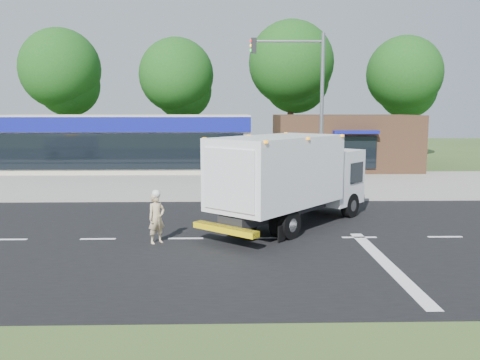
{
  "coord_description": "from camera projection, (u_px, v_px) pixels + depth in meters",
  "views": [
    {
      "loc": [
        -1.55,
        -17.01,
        4.42
      ],
      "look_at": [
        -1.08,
        2.41,
        1.7
      ],
      "focal_mm": 38.0,
      "sensor_mm": 36.0,
      "label": 1
    }
  ],
  "objects": [
    {
      "name": "lane_markings",
      "position": [
        319.0,
        248.0,
        16.19
      ],
      "size": [
        55.2,
        7.0,
        0.01
      ],
      "color": "silver",
      "rests_on": "road_asphalt"
    },
    {
      "name": "ground",
      "position": [
        273.0,
        238.0,
        17.49
      ],
      "size": [
        120.0,
        120.0,
        0.0
      ],
      "primitive_type": "plane",
      "color": "#385123",
      "rests_on": "ground"
    },
    {
      "name": "retail_strip_mall",
      "position": [
        125.0,
        143.0,
        36.73
      ],
      "size": [
        18.0,
        6.2,
        4.0
      ],
      "color": "beige",
      "rests_on": "ground"
    },
    {
      "name": "ems_box_truck",
      "position": [
        290.0,
        174.0,
        18.98
      ],
      "size": [
        6.94,
        7.5,
        3.47
      ],
      "rotation": [
        0.0,
        0.0,
        0.86
      ],
      "color": "black",
      "rests_on": "ground"
    },
    {
      "name": "parking_apron",
      "position": [
        253.0,
        181.0,
        31.35
      ],
      "size": [
        60.0,
        9.0,
        0.02
      ],
      "primitive_type": "cube",
      "color": "gray",
      "rests_on": "ground"
    },
    {
      "name": "emergency_worker",
      "position": [
        157.0,
        217.0,
        16.74
      ],
      "size": [
        0.73,
        0.71,
        1.8
      ],
      "rotation": [
        0.0,
        0.0,
        0.71
      ],
      "color": "#CDB488",
      "rests_on": "ground"
    },
    {
      "name": "sidewalk",
      "position": [
        259.0,
        196.0,
        25.6
      ],
      "size": [
        60.0,
        2.4,
        0.12
      ],
      "primitive_type": "cube",
      "color": "gray",
      "rests_on": "ground"
    },
    {
      "name": "background_trees",
      "position": [
        236.0,
        75.0,
        44.33
      ],
      "size": [
        36.77,
        7.39,
        12.1
      ],
      "color": "#332114",
      "rests_on": "ground"
    },
    {
      "name": "brown_storefront",
      "position": [
        344.0,
        142.0,
        37.17
      ],
      "size": [
        10.0,
        6.7,
        4.0
      ],
      "color": "#382316",
      "rests_on": "ground"
    },
    {
      "name": "road_asphalt",
      "position": [
        273.0,
        238.0,
        17.49
      ],
      "size": [
        60.0,
        14.0,
        0.02
      ],
      "primitive_type": "cube",
      "color": "black",
      "rests_on": "ground"
    },
    {
      "name": "traffic_signal_pole",
      "position": [
        309.0,
        99.0,
        24.39
      ],
      "size": [
        3.51,
        0.25,
        8.0
      ],
      "color": "gray",
      "rests_on": "ground"
    }
  ]
}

